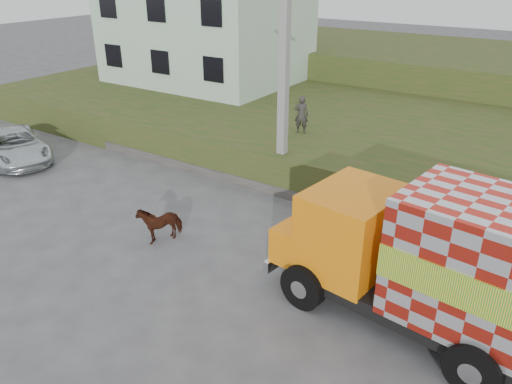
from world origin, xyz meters
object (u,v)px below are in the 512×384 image
Objects in this scene: pedestrian at (301,115)px; suv at (16,145)px; utility_pole at (284,83)px; cow at (160,222)px; cargo_truck at (464,271)px.

suv is at bearing 9.27° from pedestrian.
utility_pole is 6.40m from cow.
pedestrian is (-8.02, 7.42, 0.39)m from cargo_truck.
utility_pole is 1.68× the size of suv.
utility_pole is 9.24m from cargo_truck.
cow is 7.87m from pedestrian.
suv is at bearing -162.18° from utility_pole.
cargo_truck is at bearing 24.35° from cow.
suv is at bearing -166.20° from cow.
cow is 0.28× the size of suv.
cargo_truck is at bearing 116.90° from pedestrian.
suv is at bearing -176.19° from cargo_truck.
cargo_truck is at bearing -33.63° from utility_pole.
cow is 0.88× the size of pedestrian.
utility_pole is 5.95× the size of cow.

